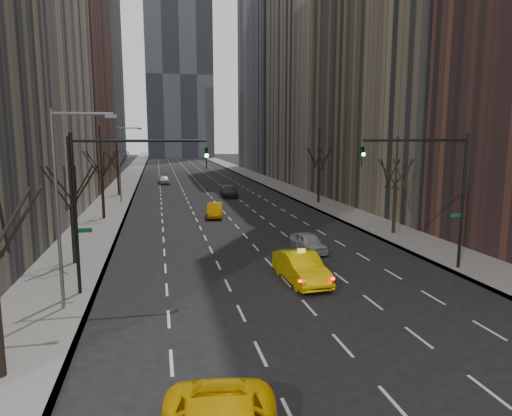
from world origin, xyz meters
TOP-DOWN VIEW (x-y plane):
  - ground at (0.00, 0.00)m, footprint 400.00×400.00m
  - sidewalk_left at (-12.25, 70.00)m, footprint 4.50×320.00m
  - sidewalk_right at (12.25, 70.00)m, footprint 4.50×320.00m
  - bld_left_far at (-21.50, 66.00)m, footprint 14.00×28.00m
  - bld_left_deep at (-21.50, 96.00)m, footprint 14.00×30.00m
  - bld_right_far at (21.50, 64.00)m, footprint 14.00×28.00m
  - bld_right_deep at (21.50, 95.00)m, footprint 14.00×30.00m
  - tree_lw_b at (-12.00, 18.00)m, footprint 3.36×3.50m
  - tree_lw_c at (-12.00, 34.00)m, footprint 3.36×3.50m
  - tree_lw_d at (-12.00, 52.00)m, footprint 3.36×3.50m
  - tree_rw_b at (12.00, 22.00)m, footprint 3.36×3.50m
  - tree_rw_c at (12.00, 40.00)m, footprint 3.36×3.50m
  - traffic_mast_left at (-9.11, 12.00)m, footprint 6.69×0.39m
  - traffic_mast_right at (9.11, 12.00)m, footprint 6.69×0.39m
  - streetlight_near at (-10.84, 10.00)m, footprint 2.83×0.22m
  - streetlight_far at (-10.84, 45.00)m, footprint 2.83×0.22m
  - taxi_sedan at (0.79, 11.73)m, footprint 2.11×5.18m
  - silver_sedan_ahead at (3.35, 18.07)m, footprint 1.93×4.02m
  - far_taxi at (-1.36, 33.17)m, footprint 2.05×4.45m
  - far_suv_grey at (2.48, 48.44)m, footprint 2.40×5.16m
  - far_car_white at (-5.85, 66.99)m, footprint 2.20×4.46m

SIDE VIEW (x-z plane):
  - ground at x=0.00m, z-range 0.00..0.00m
  - sidewalk_left at x=-12.25m, z-range 0.00..0.15m
  - sidewalk_right at x=12.25m, z-range 0.00..0.15m
  - silver_sedan_ahead at x=3.35m, z-range 0.00..1.33m
  - far_taxi at x=-1.36m, z-range 0.00..1.41m
  - far_suv_grey at x=2.48m, z-range 0.00..1.46m
  - far_car_white at x=-5.85m, z-range 0.00..1.46m
  - taxi_sedan at x=0.79m, z-range 0.00..1.67m
  - tree_lw_d at x=-12.00m, z-range -0.12..7.24m
  - tree_lw_b at x=-12.00m, z-range -0.19..7.63m
  - tree_rw_b at x=12.00m, z-range -0.19..7.63m
  - tree_lw_c at x=-12.00m, z-range -0.33..8.41m
  - tree_rw_c at x=12.00m, z-range -0.33..8.41m
  - traffic_mast_left at x=-9.11m, z-range 1.49..9.49m
  - traffic_mast_right at x=9.11m, z-range 1.49..9.49m
  - streetlight_near at x=-10.84m, z-range 1.12..10.12m
  - streetlight_far at x=-10.84m, z-range 1.12..10.12m
  - bld_left_far at x=-21.50m, z-range 0.00..44.00m
  - bld_right_far at x=21.50m, z-range 0.00..50.00m
  - bld_right_deep at x=21.50m, z-range 0.00..58.00m
  - bld_left_deep at x=-21.50m, z-range 0.00..60.00m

